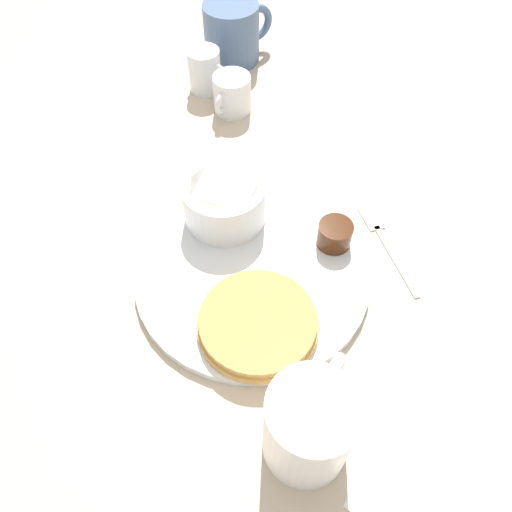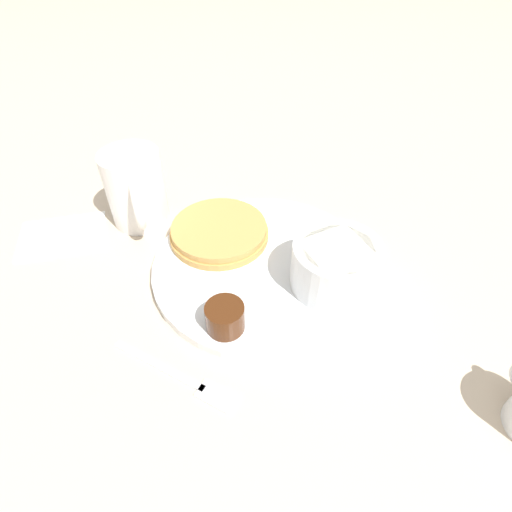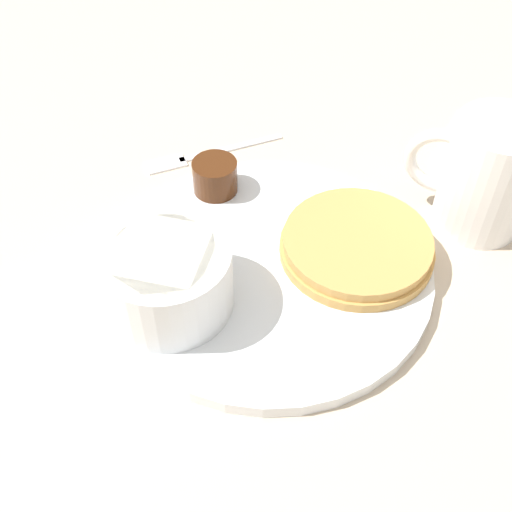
% 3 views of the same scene
% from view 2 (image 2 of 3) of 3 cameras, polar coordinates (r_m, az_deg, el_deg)
% --- Properties ---
extents(ground_plane, '(4.00, 4.00, 0.00)m').
position_cam_2_polar(ground_plane, '(0.49, 0.95, -1.89)').
color(ground_plane, '#C6B299').
extents(plate, '(0.27, 0.27, 0.01)m').
position_cam_2_polar(plate, '(0.49, 0.95, -1.40)').
color(plate, white).
rests_on(plate, ground_plane).
extents(pancake_stack, '(0.13, 0.13, 0.02)m').
position_cam_2_polar(pancake_stack, '(0.52, -5.28, 3.51)').
color(pancake_stack, tan).
rests_on(pancake_stack, plate).
extents(bowl, '(0.10, 0.10, 0.06)m').
position_cam_2_polar(bowl, '(0.45, 11.33, -1.14)').
color(bowl, white).
rests_on(bowl, plate).
extents(syrup_cup, '(0.04, 0.04, 0.03)m').
position_cam_2_polar(syrup_cup, '(0.41, -4.44, -8.73)').
color(syrup_cup, '#47230F').
rests_on(syrup_cup, plate).
extents(butter_ramekin, '(0.05, 0.05, 0.04)m').
position_cam_2_polar(butter_ramekin, '(0.45, 11.94, -3.97)').
color(butter_ramekin, white).
rests_on(butter_ramekin, plate).
extents(coffee_mug, '(0.08, 0.11, 0.10)m').
position_cam_2_polar(coffee_mug, '(0.56, -16.78, 9.11)').
color(coffee_mug, white).
rests_on(coffee_mug, ground_plane).
extents(fork, '(0.13, 0.09, 0.00)m').
position_cam_2_polar(fork, '(0.41, -9.86, -17.02)').
color(fork, silver).
rests_on(fork, ground_plane).
extents(napkin, '(0.12, 0.10, 0.00)m').
position_cam_2_polar(napkin, '(0.60, -25.99, 2.72)').
color(napkin, white).
rests_on(napkin, ground_plane).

